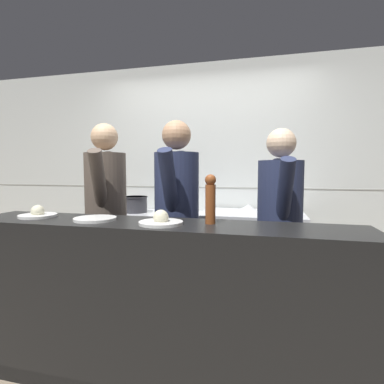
# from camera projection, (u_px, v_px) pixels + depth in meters

# --- Properties ---
(ground_plane) EXTENTS (14.00, 14.00, 0.00)m
(ground_plane) POSITION_uv_depth(u_px,v_px,m) (169.00, 351.00, 2.24)
(ground_plane) COLOR #7F705B
(wall_back_tiled) EXTENTS (8.00, 0.06, 2.60)m
(wall_back_tiled) POSITION_uv_depth(u_px,v_px,m) (207.00, 175.00, 3.56)
(wall_back_tiled) COLOR silver
(wall_back_tiled) RESTS_ON ground_plane
(oven_range) EXTENTS (1.02, 0.71, 0.87)m
(oven_range) POSITION_uv_depth(u_px,v_px,m) (155.00, 252.00, 3.37)
(oven_range) COLOR #232326
(oven_range) RESTS_ON ground_plane
(prep_counter) EXTENTS (1.05, 0.65, 0.92)m
(prep_counter) POSITION_uv_depth(u_px,v_px,m) (251.00, 257.00, 3.10)
(prep_counter) COLOR #B7BABF
(prep_counter) RESTS_ON ground_plane
(pass_counter) EXTENTS (2.52, 0.45, 1.03)m
(pass_counter) POSITION_uv_depth(u_px,v_px,m) (155.00, 305.00, 1.88)
(pass_counter) COLOR black
(pass_counter) RESTS_ON ground_plane
(stock_pot) EXTENTS (0.28, 0.28, 0.18)m
(stock_pot) POSITION_uv_depth(u_px,v_px,m) (135.00, 204.00, 3.41)
(stock_pot) COLOR #2D2D33
(stock_pot) RESTS_ON oven_range
(sauce_pot) EXTENTS (0.24, 0.24, 0.17)m
(sauce_pot) POSITION_uv_depth(u_px,v_px,m) (178.00, 206.00, 3.24)
(sauce_pot) COLOR beige
(sauce_pot) RESTS_ON oven_range
(mixing_bowl_steel) EXTENTS (0.28, 0.28, 0.09)m
(mixing_bowl_steel) POSITION_uv_depth(u_px,v_px,m) (248.00, 209.00, 3.04)
(mixing_bowl_steel) COLOR #B7BABF
(mixing_bowl_steel) RESTS_ON prep_counter
(plated_dish_main) EXTENTS (0.25, 0.25, 0.09)m
(plated_dish_main) POSITION_uv_depth(u_px,v_px,m) (38.00, 214.00, 2.06)
(plated_dish_main) COLOR white
(plated_dish_main) RESTS_ON pass_counter
(plated_dish_appetiser) EXTENTS (0.27, 0.27, 0.02)m
(plated_dish_appetiser) POSITION_uv_depth(u_px,v_px,m) (95.00, 219.00, 1.92)
(plated_dish_appetiser) COLOR white
(plated_dish_appetiser) RESTS_ON pass_counter
(plated_dish_dessert) EXTENTS (0.26, 0.26, 0.09)m
(plated_dish_dessert) POSITION_uv_depth(u_px,v_px,m) (161.00, 221.00, 1.78)
(plated_dish_dessert) COLOR white
(plated_dish_dessert) RESTS_ON pass_counter
(pepper_mill) EXTENTS (0.07, 0.07, 0.30)m
(pepper_mill) POSITION_uv_depth(u_px,v_px,m) (210.00, 198.00, 1.79)
(pepper_mill) COLOR brown
(pepper_mill) RESTS_ON pass_counter
(chef_head_cook) EXTENTS (0.45, 0.76, 1.76)m
(chef_head_cook) POSITION_uv_depth(u_px,v_px,m) (106.00, 213.00, 2.65)
(chef_head_cook) COLOR black
(chef_head_cook) RESTS_ON ground_plane
(chef_sous) EXTENTS (0.37, 0.76, 1.75)m
(chef_sous) POSITION_uv_depth(u_px,v_px,m) (177.00, 217.00, 2.42)
(chef_sous) COLOR black
(chef_sous) RESTS_ON ground_plane
(chef_line) EXTENTS (0.38, 0.73, 1.67)m
(chef_line) POSITION_uv_depth(u_px,v_px,m) (279.00, 225.00, 2.31)
(chef_line) COLOR black
(chef_line) RESTS_ON ground_plane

